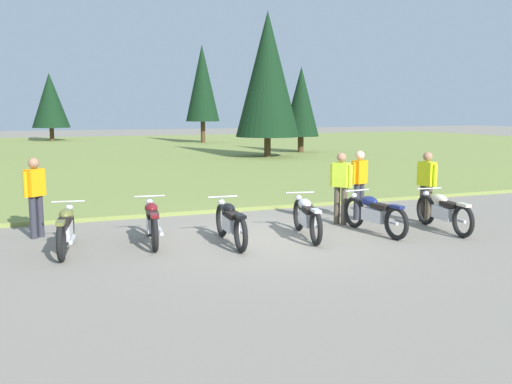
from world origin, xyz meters
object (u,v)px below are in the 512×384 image
object	(u,v)px
motorcycle_maroon	(152,222)
motorcycle_black	(231,222)
rider_with_back_turned	(341,184)
motorcycle_cream	(443,211)
motorcycle_olive	(66,229)
rider_checking_bike	(35,193)
motorcycle_silver	(307,217)
rider_near_row_end	(359,181)
motorcycle_navy	(374,213)
rider_in_hivis_vest	(427,183)

from	to	relation	value
motorcycle_maroon	motorcycle_black	distance (m)	1.56
rider_with_back_turned	motorcycle_maroon	bearing A→B (deg)	-176.45
motorcycle_cream	motorcycle_maroon	bearing A→B (deg)	169.39
motorcycle_olive	rider_with_back_turned	world-z (taller)	rider_with_back_turned
rider_checking_bike	motorcycle_cream	bearing A→B (deg)	-16.76
motorcycle_silver	rider_with_back_turned	xyz separation A→B (m)	(1.34, 0.94, 0.51)
motorcycle_silver	rider_with_back_turned	size ratio (longest dim) A/B	1.24
motorcycle_cream	rider_near_row_end	bearing A→B (deg)	119.60
motorcycle_maroon	motorcycle_black	bearing A→B (deg)	-23.66
motorcycle_black	motorcycle_silver	size ratio (longest dim) A/B	1.01
motorcycle_maroon	rider_with_back_turned	distance (m)	4.47
motorcycle_olive	motorcycle_cream	xyz separation A→B (m)	(7.82, -1.05, 0.00)
motorcycle_maroon	motorcycle_navy	bearing A→B (deg)	-10.19
motorcycle_maroon	motorcycle_cream	world-z (taller)	same
rider_in_hivis_vest	motorcycle_silver	bearing A→B (deg)	-173.16
motorcycle_silver	motorcycle_cream	bearing A→B (deg)	-9.10
motorcycle_olive	motorcycle_cream	bearing A→B (deg)	-7.67
rider_checking_bike	rider_in_hivis_vest	distance (m)	8.70
motorcycle_maroon	rider_checking_bike	size ratio (longest dim) A/B	1.26
rider_checking_bike	rider_in_hivis_vest	world-z (taller)	same
motorcycle_black	motorcycle_cream	distance (m)	4.78
rider_in_hivis_vest	rider_near_row_end	bearing A→B (deg)	143.84
motorcycle_black	motorcycle_navy	size ratio (longest dim) A/B	1.00
motorcycle_navy	rider_checking_bike	distance (m)	7.11
motorcycle_navy	motorcycle_cream	bearing A→B (deg)	-11.83
rider_in_hivis_vest	motorcycle_olive	bearing A→B (deg)	178.87
rider_checking_bike	rider_with_back_turned	bearing A→B (deg)	-9.28
motorcycle_silver	motorcycle_cream	distance (m)	3.13
rider_in_hivis_vest	rider_checking_bike	bearing A→B (deg)	169.31
motorcycle_silver	rider_in_hivis_vest	size ratio (longest dim) A/B	1.24
motorcycle_navy	rider_in_hivis_vest	xyz separation A→B (m)	(1.80, 0.56, 0.51)
rider_checking_bike	motorcycle_black	bearing A→B (deg)	-28.96
rider_near_row_end	rider_with_back_turned	world-z (taller)	same
motorcycle_maroon	motorcycle_navy	size ratio (longest dim) A/B	1.00
motorcycle_navy	rider_with_back_turned	xyz separation A→B (m)	(-0.18, 1.10, 0.51)
motorcycle_olive	motorcycle_cream	distance (m)	7.89
motorcycle_maroon	motorcycle_cream	xyz separation A→B (m)	(6.19, -1.16, 0.00)
motorcycle_maroon	motorcycle_cream	distance (m)	6.29
motorcycle_maroon	motorcycle_silver	xyz separation A→B (m)	(3.09, -0.66, 0.00)
rider_near_row_end	rider_with_back_turned	distance (m)	0.82
motorcycle_silver	rider_near_row_end	xyz separation A→B (m)	(2.06, 1.32, 0.51)
motorcycle_silver	motorcycle_cream	xyz separation A→B (m)	(3.09, -0.50, 0.00)
motorcycle_maroon	motorcycle_navy	distance (m)	4.69
motorcycle_olive	rider_in_hivis_vest	bearing A→B (deg)	-1.13
rider_checking_bike	rider_near_row_end	bearing A→B (deg)	-5.45
motorcycle_black	motorcycle_navy	bearing A→B (deg)	-3.62
rider_with_back_turned	rider_checking_bike	xyz separation A→B (m)	(-6.57, 1.07, 0.00)
rider_near_row_end	rider_in_hivis_vest	world-z (taller)	same
motorcycle_olive	motorcycle_black	distance (m)	3.11
motorcycle_black	rider_with_back_turned	size ratio (longest dim) A/B	1.26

